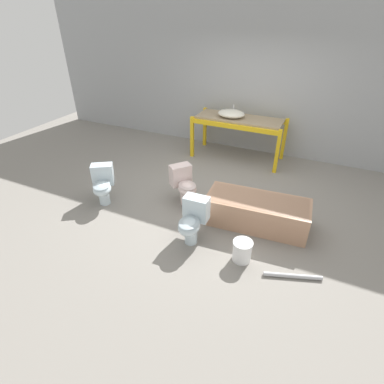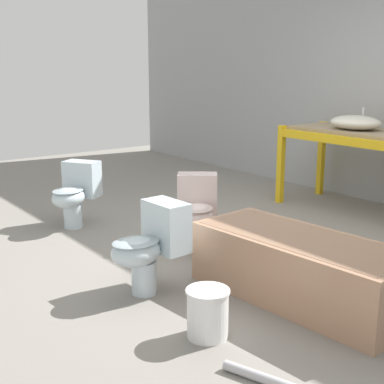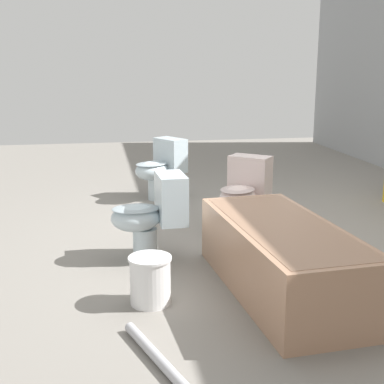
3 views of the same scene
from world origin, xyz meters
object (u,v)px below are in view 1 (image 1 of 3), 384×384
(sink_basin, at_px, (231,114))
(bucket_white, at_px, (242,251))
(toilet_far, at_px, (193,219))
(toilet_near, at_px, (184,184))
(bathtub_main, at_px, (257,210))
(toilet_extra, at_px, (103,183))

(sink_basin, distance_m, bucket_white, 3.38)
(toilet_far, bearing_deg, toilet_near, 120.83)
(toilet_near, height_order, toilet_far, same)
(sink_basin, relative_size, bathtub_main, 0.36)
(toilet_far, bearing_deg, toilet_extra, 169.14)
(toilet_far, bearing_deg, bathtub_main, 43.64)
(bathtub_main, height_order, toilet_far, toilet_far)
(sink_basin, xyz_separation_m, toilet_far, (0.47, -2.94, -0.63))
(toilet_extra, relative_size, bucket_white, 2.13)
(bathtub_main, distance_m, toilet_extra, 2.59)
(toilet_far, bearing_deg, sink_basin, 96.72)
(bathtub_main, height_order, bucket_white, bathtub_main)
(sink_basin, relative_size, bucket_white, 1.89)
(bathtub_main, bearing_deg, toilet_far, -138.42)
(toilet_extra, bearing_deg, sink_basin, 30.76)
(bathtub_main, relative_size, toilet_extra, 2.45)
(toilet_extra, xyz_separation_m, bucket_white, (2.58, -0.37, -0.20))
(sink_basin, distance_m, toilet_far, 3.04)
(sink_basin, bearing_deg, bathtub_main, -61.22)
(toilet_far, distance_m, bucket_white, 0.80)
(bathtub_main, height_order, toilet_extra, toilet_extra)
(bathtub_main, bearing_deg, sink_basin, 114.43)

